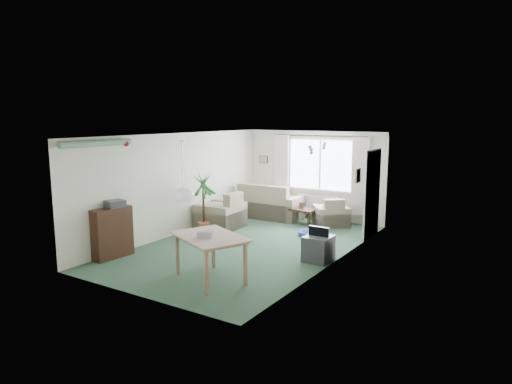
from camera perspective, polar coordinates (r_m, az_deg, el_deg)
The scene contains 25 objects.
ground at distance 9.97m, azimuth -0.93°, elevation -6.78°, with size 6.50×6.50×0.00m, color #2D4B36.
window at distance 12.38m, azimuth 8.07°, elevation 3.41°, with size 1.80×0.03×1.30m, color white.
curtain_rod at distance 12.25m, azimuth 8.00°, elevation 6.96°, with size 2.60×0.03×0.03m, color black.
curtain_left at distance 12.83m, azimuth 3.17°, elevation 2.66°, with size 0.45×0.08×2.00m, color beige.
curtain_right at distance 11.89m, azimuth 12.90°, elevation 1.90°, with size 0.45×0.08×2.00m, color beige.
radiator at distance 12.51m, azimuth 7.88°, elevation -1.63°, with size 1.20×0.10×0.55m, color white.
doorway at distance 10.86m, azimuth 14.36°, elevation -0.31°, with size 0.03×0.95×2.00m, color black.
pendant_lamp at distance 7.73m, azimuth -9.09°, elevation -0.40°, with size 0.36×0.36×0.36m, color white.
tinsel_garland at distance 9.17m, azimuth -19.27°, elevation 5.77°, with size 1.60×1.60×0.12m, color #196626.
bauble_cluster_a at distance 9.75m, azimuth 8.41°, elevation 6.03°, with size 0.20×0.20×0.20m, color silver.
bauble_cluster_b at distance 8.54m, azimuth 6.97°, elevation 5.58°, with size 0.20×0.20×0.20m, color silver.
wall_picture_back at distance 13.21m, azimuth 0.93°, elevation 4.09°, with size 0.28×0.03×0.22m, color brown.
wall_picture_right at distance 9.84m, azimuth 12.65°, elevation 2.01°, with size 0.03×0.24×0.30m, color brown.
sofa at distance 12.70m, azimuth 1.71°, elevation -1.03°, with size 1.90×1.00×0.95m, color #CAB299.
armchair_corner at distance 11.88m, azimuth 9.35°, elevation -2.41°, with size 0.82×0.78×0.74m, color tan.
armchair_left at distance 11.48m, azimuth -4.49°, elevation -2.25°, with size 1.03×0.98×0.93m, color beige.
coffee_table at distance 12.05m, azimuth 5.45°, elevation -2.96°, with size 0.90×0.50×0.41m, color black.
photo_frame at distance 11.96m, azimuth 5.71°, elevation -1.66°, with size 0.12×0.02×0.16m, color brown.
bookshelf at distance 9.49m, azimuth -17.53°, elevation -4.90°, with size 0.28×0.83×1.01m, color black.
hifi_box at distance 9.42m, azimuth -17.22°, elevation -1.41°, with size 0.28×0.35×0.14m, color #393A3E.
houseplant at distance 10.90m, azimuth -6.60°, elevation -1.35°, with size 0.65×0.65×1.51m, color #205F24.
dining_table at distance 7.91m, azimuth -5.74°, elevation -8.28°, with size 1.22×0.82×0.77m, color tan.
gift_box at distance 7.72m, azimuth -6.31°, elevation -5.31°, with size 0.25×0.18×0.12m, color #AFADB8.
tv_cube at distance 9.01m, azimuth 7.81°, elevation -7.00°, with size 0.49×0.54×0.49m, color #3E3F44.
pet_bed at distance 10.87m, azimuth 6.67°, elevation -5.17°, with size 0.52×0.52×0.10m, color navy.
Camera 1 is at (5.25, -8.00, 2.79)m, focal length 32.00 mm.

